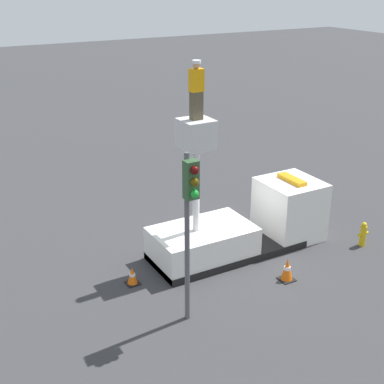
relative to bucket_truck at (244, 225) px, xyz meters
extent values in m
plane|color=#38383A|center=(-0.69, 0.00, -0.91)|extent=(120.00, 120.00, 0.00)
cube|color=black|center=(-0.69, 0.00, -0.79)|extent=(5.29, 2.11, 0.24)
cube|color=white|center=(-1.66, 0.00, -0.32)|extent=(3.34, 2.05, 1.17)
cube|color=white|center=(1.96, 0.00, 0.16)|extent=(1.95, 2.05, 2.14)
cube|color=black|center=(2.95, 0.00, 0.59)|extent=(0.03, 1.74, 0.85)
cube|color=orange|center=(1.96, 0.00, 1.30)|extent=(0.36, 1.23, 0.14)
cylinder|color=silver|center=(-1.91, 0.00, 1.71)|extent=(0.22, 0.22, 2.89)
cube|color=silver|center=(-1.91, 0.00, 3.51)|extent=(0.96, 0.96, 0.90)
cube|color=brown|center=(-1.91, 0.00, 4.38)|extent=(0.34, 0.26, 0.84)
cube|color=#F29E0C|center=(-1.91, 0.00, 5.13)|extent=(0.40, 0.26, 0.66)
sphere|color=tan|center=(-1.91, 0.00, 5.57)|extent=(0.23, 0.23, 0.23)
cylinder|color=white|center=(-1.91, 0.00, 5.66)|extent=(0.26, 0.26, 0.09)
cylinder|color=#515156|center=(-3.67, -2.61, 1.52)|extent=(0.14, 0.14, 4.86)
cube|color=#2D512D|center=(-3.67, -2.82, 3.30)|extent=(0.34, 0.28, 1.00)
sphere|color=#490707|center=(-3.67, -3.01, 3.61)|extent=(0.22, 0.22, 0.22)
sphere|color=#503C07|center=(-3.67, -3.01, 3.30)|extent=(0.22, 0.22, 0.22)
sphere|color=green|center=(-3.67, -3.01, 2.99)|extent=(0.22, 0.22, 0.22)
cylinder|color=gold|center=(3.77, -1.88, -0.53)|extent=(0.22, 0.22, 0.75)
sphere|color=gold|center=(3.77, -1.88, -0.10)|extent=(0.19, 0.19, 0.19)
cylinder|color=gold|center=(3.60, -1.88, -0.46)|extent=(0.12, 0.09, 0.09)
cylinder|color=gold|center=(3.94, -1.88, -0.46)|extent=(0.12, 0.09, 0.09)
cube|color=black|center=(-4.30, -0.23, -0.89)|extent=(0.41, 0.41, 0.03)
cone|color=orange|center=(-4.30, -0.23, -0.62)|extent=(0.34, 0.34, 0.57)
cylinder|color=white|center=(-4.30, -0.23, -0.59)|extent=(0.18, 0.18, 0.08)
cube|color=black|center=(0.00, -2.39, -0.89)|extent=(0.46, 0.46, 0.03)
cone|color=orange|center=(0.00, -2.39, -0.53)|extent=(0.39, 0.39, 0.76)
cylinder|color=white|center=(0.00, -2.39, -0.49)|extent=(0.20, 0.20, 0.11)
camera|label=1|loc=(-9.66, -13.55, 8.05)|focal=50.00mm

